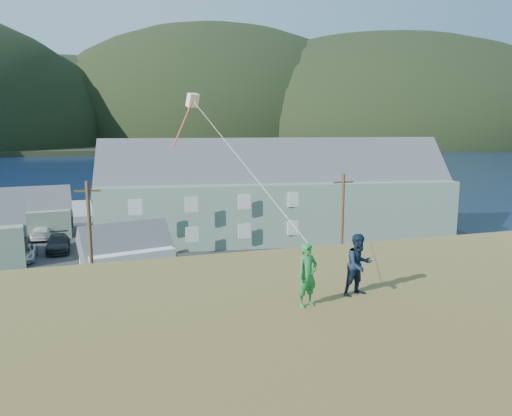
{
  "coord_description": "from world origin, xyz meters",
  "views": [
    {
      "loc": [
        -2.62,
        -30.93,
        12.2
      ],
      "look_at": [
        3.31,
        -11.79,
        8.8
      ],
      "focal_mm": 35.0,
      "sensor_mm": 36.0,
      "label": 1
    }
  ],
  "objects_px": {
    "wharf": "(78,211)",
    "shed_white": "(127,254)",
    "lodge": "(276,192)",
    "shed_palegreen_far": "(23,215)",
    "kite_flyer_navy": "(359,265)",
    "kite_flyer_green": "(307,275)"
  },
  "relations": [
    {
      "from": "wharf",
      "to": "shed_white",
      "type": "distance_m",
      "value": 32.29
    },
    {
      "from": "lodge",
      "to": "shed_palegreen_far",
      "type": "xyz_separation_m",
      "value": [
        -25.95,
        7.9,
        -2.41
      ]
    },
    {
      "from": "wharf",
      "to": "shed_white",
      "type": "relative_size",
      "value": 3.38
    },
    {
      "from": "shed_palegreen_far",
      "to": "kite_flyer_navy",
      "type": "relative_size",
      "value": 5.62
    },
    {
      "from": "lodge",
      "to": "wharf",
      "type": "bearing_deg",
      "value": 143.04
    },
    {
      "from": "shed_palegreen_far",
      "to": "kite_flyer_navy",
      "type": "distance_m",
      "value": 47.95
    },
    {
      "from": "wharf",
      "to": "lodge",
      "type": "height_order",
      "value": "lodge"
    },
    {
      "from": "lodge",
      "to": "shed_palegreen_far",
      "type": "bearing_deg",
      "value": 171.32
    },
    {
      "from": "kite_flyer_green",
      "to": "kite_flyer_navy",
      "type": "relative_size",
      "value": 0.97
    },
    {
      "from": "shed_white",
      "to": "kite_flyer_navy",
      "type": "relative_size",
      "value": 4.19
    },
    {
      "from": "shed_palegreen_far",
      "to": "kite_flyer_navy",
      "type": "height_order",
      "value": "kite_flyer_navy"
    },
    {
      "from": "lodge",
      "to": "shed_white",
      "type": "bearing_deg",
      "value": -138.14
    },
    {
      "from": "kite_flyer_green",
      "to": "kite_flyer_navy",
      "type": "height_order",
      "value": "kite_flyer_navy"
    },
    {
      "from": "lodge",
      "to": "shed_palegreen_far",
      "type": "relative_size",
      "value": 3.65
    },
    {
      "from": "shed_white",
      "to": "kite_flyer_green",
      "type": "relative_size",
      "value": 4.33
    },
    {
      "from": "shed_palegreen_far",
      "to": "kite_flyer_green",
      "type": "height_order",
      "value": "kite_flyer_green"
    },
    {
      "from": "wharf",
      "to": "lodge",
      "type": "relative_size",
      "value": 0.69
    },
    {
      "from": "lodge",
      "to": "shed_white",
      "type": "distance_m",
      "value": 19.54
    },
    {
      "from": "kite_flyer_navy",
      "to": "shed_palegreen_far",
      "type": "bearing_deg",
      "value": 98.76
    },
    {
      "from": "wharf",
      "to": "lodge",
      "type": "xyz_separation_m",
      "value": [
        21.02,
        -21.16,
        4.5
      ]
    },
    {
      "from": "lodge",
      "to": "kite_flyer_green",
      "type": "height_order",
      "value": "lodge"
    },
    {
      "from": "kite_flyer_green",
      "to": "shed_palegreen_far",
      "type": "bearing_deg",
      "value": 88.12
    }
  ]
}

